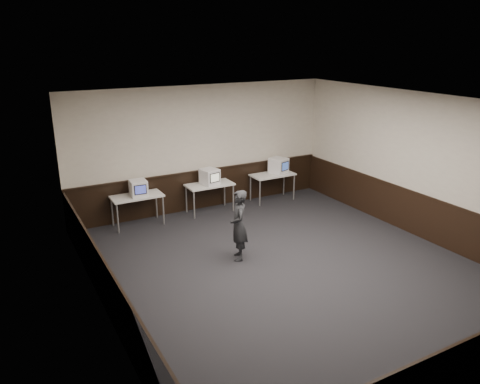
% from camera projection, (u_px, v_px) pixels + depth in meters
% --- Properties ---
extents(floor, '(8.00, 8.00, 0.00)m').
position_uv_depth(floor, '(289.00, 269.00, 9.14)').
color(floor, black).
rests_on(floor, ground).
extents(ceiling, '(8.00, 8.00, 0.00)m').
position_uv_depth(ceiling, '(295.00, 104.00, 8.13)').
color(ceiling, white).
rests_on(ceiling, back_wall).
extents(back_wall, '(7.00, 0.00, 7.00)m').
position_uv_depth(back_wall, '(202.00, 148.00, 11.96)').
color(back_wall, beige).
rests_on(back_wall, ground).
extents(left_wall, '(0.00, 8.00, 8.00)m').
position_uv_depth(left_wall, '(100.00, 226.00, 7.04)').
color(left_wall, beige).
rests_on(left_wall, ground).
extents(right_wall, '(0.00, 8.00, 8.00)m').
position_uv_depth(right_wall, '(424.00, 167.00, 10.23)').
color(right_wall, beige).
rests_on(right_wall, ground).
extents(wainscot_back, '(6.98, 0.04, 1.00)m').
position_uv_depth(wainscot_back, '(204.00, 189.00, 12.29)').
color(wainscot_back, black).
rests_on(wainscot_back, back_wall).
extents(wainscot_front, '(6.98, 0.04, 1.00)m').
position_uv_depth(wainscot_front, '(476.00, 367.00, 5.67)').
color(wainscot_front, black).
rests_on(wainscot_front, front_wall).
extents(wainscot_left, '(0.04, 7.98, 1.00)m').
position_uv_depth(wainscot_left, '(108.00, 290.00, 7.39)').
color(wainscot_left, black).
rests_on(wainscot_left, left_wall).
extents(wainscot_right, '(0.04, 7.98, 1.00)m').
position_uv_depth(wainscot_right, '(417.00, 214.00, 10.57)').
color(wainscot_right, black).
rests_on(wainscot_right, right_wall).
extents(wainscot_rail, '(6.98, 0.06, 0.04)m').
position_uv_depth(wainscot_rail, '(203.00, 170.00, 12.11)').
color(wainscot_rail, black).
rests_on(wainscot_rail, wainscot_back).
extents(desk_left, '(1.20, 0.60, 0.75)m').
position_uv_depth(desk_left, '(137.00, 198.00, 11.05)').
color(desk_left, silver).
rests_on(desk_left, ground).
extents(desk_center, '(1.20, 0.60, 0.75)m').
position_uv_depth(desk_center, '(210.00, 187.00, 11.92)').
color(desk_center, silver).
rests_on(desk_center, ground).
extents(desk_right, '(1.20, 0.60, 0.75)m').
position_uv_depth(desk_right, '(273.00, 176.00, 12.79)').
color(desk_right, silver).
rests_on(desk_right, ground).
extents(emac_left, '(0.41, 0.43, 0.38)m').
position_uv_depth(emac_left, '(138.00, 188.00, 10.95)').
color(emac_left, white).
rests_on(emac_left, desk_left).
extents(emac_center, '(0.48, 0.49, 0.40)m').
position_uv_depth(emac_center, '(210.00, 177.00, 11.82)').
color(emac_center, white).
rests_on(emac_center, desk_center).
extents(emac_right, '(0.54, 0.55, 0.42)m').
position_uv_depth(emac_right, '(279.00, 166.00, 12.80)').
color(emac_right, white).
rests_on(emac_right, desk_right).
extents(person, '(0.52, 0.62, 1.46)m').
position_uv_depth(person, '(239.00, 225.00, 9.34)').
color(person, black).
rests_on(person, ground).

